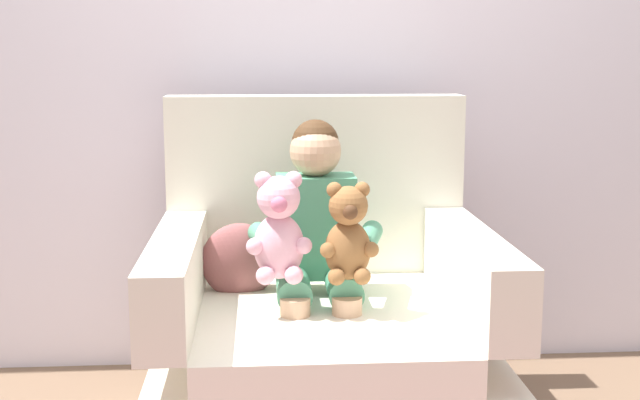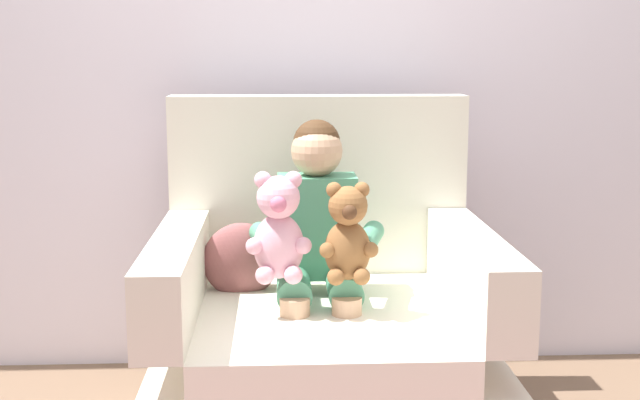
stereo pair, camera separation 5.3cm
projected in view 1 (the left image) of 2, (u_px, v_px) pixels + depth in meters
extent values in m
cube|color=silver|center=(310.00, 40.00, 3.28)|extent=(6.00, 0.10, 2.60)
cube|color=silver|center=(324.00, 390.00, 2.72)|extent=(1.07, 1.03, 0.34)
cube|color=white|center=(326.00, 330.00, 2.61)|extent=(0.79, 0.89, 0.12)
cube|color=silver|center=(315.00, 184.00, 3.05)|extent=(1.07, 0.14, 0.64)
cube|color=silver|center=(175.00, 277.00, 2.55)|extent=(0.14, 0.89, 0.24)
cube|color=silver|center=(473.00, 271.00, 2.61)|extent=(0.14, 0.89, 0.24)
cube|color=#4C9370|center=(316.00, 226.00, 2.79)|extent=(0.26, 0.16, 0.34)
sphere|color=tan|center=(315.00, 151.00, 2.74)|extent=(0.17, 0.17, 0.17)
sphere|color=#472D19|center=(315.00, 143.00, 2.75)|extent=(0.16, 0.16, 0.16)
cylinder|color=#4C9370|center=(293.00, 286.00, 2.68)|extent=(0.11, 0.26, 0.11)
cylinder|color=tan|center=(295.00, 345.00, 2.58)|extent=(0.09, 0.09, 0.30)
cylinder|color=#4C9370|center=(343.00, 285.00, 2.70)|extent=(0.11, 0.26, 0.11)
cylinder|color=tan|center=(347.00, 344.00, 2.59)|extent=(0.09, 0.09, 0.30)
cylinder|color=#4C9370|center=(268.00, 240.00, 2.66)|extent=(0.13, 0.27, 0.07)
cylinder|color=#4C9370|center=(368.00, 239.00, 2.68)|extent=(0.13, 0.27, 0.07)
ellipsoid|color=#EAA8BC|center=(279.00, 246.00, 2.55)|extent=(0.16, 0.13, 0.20)
sphere|color=#EAA8BC|center=(279.00, 197.00, 2.51)|extent=(0.13, 0.13, 0.13)
sphere|color=#CC6684|center=(279.00, 204.00, 2.46)|extent=(0.05, 0.05, 0.05)
sphere|color=#EAA8BC|center=(263.00, 180.00, 2.51)|extent=(0.05, 0.05, 0.05)
sphere|color=#EAA8BC|center=(255.00, 246.00, 2.51)|extent=(0.05, 0.05, 0.05)
sphere|color=#EAA8BC|center=(265.00, 275.00, 2.51)|extent=(0.06, 0.06, 0.06)
sphere|color=#EAA8BC|center=(294.00, 180.00, 2.51)|extent=(0.05, 0.05, 0.05)
sphere|color=#EAA8BC|center=(304.00, 246.00, 2.52)|extent=(0.05, 0.05, 0.05)
sphere|color=#EAA8BC|center=(294.00, 275.00, 2.51)|extent=(0.06, 0.06, 0.06)
ellipsoid|color=brown|center=(348.00, 250.00, 2.55)|extent=(0.14, 0.12, 0.18)
sphere|color=brown|center=(348.00, 206.00, 2.51)|extent=(0.12, 0.12, 0.12)
sphere|color=#4C2D19|center=(350.00, 212.00, 2.46)|extent=(0.05, 0.05, 0.05)
sphere|color=brown|center=(334.00, 190.00, 2.50)|extent=(0.05, 0.05, 0.05)
sphere|color=brown|center=(327.00, 250.00, 2.50)|extent=(0.05, 0.05, 0.05)
sphere|color=brown|center=(336.00, 277.00, 2.50)|extent=(0.05, 0.05, 0.05)
sphere|color=brown|center=(362.00, 190.00, 2.51)|extent=(0.05, 0.05, 0.05)
sphere|color=brown|center=(371.00, 250.00, 2.51)|extent=(0.05, 0.05, 0.05)
sphere|color=brown|center=(362.00, 276.00, 2.51)|extent=(0.05, 0.05, 0.05)
ellipsoid|color=#8C4C4C|center=(240.00, 261.00, 2.83)|extent=(0.27, 0.14, 0.26)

